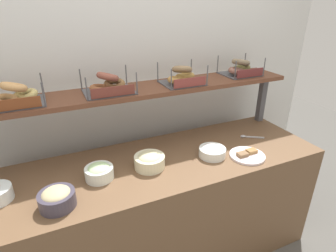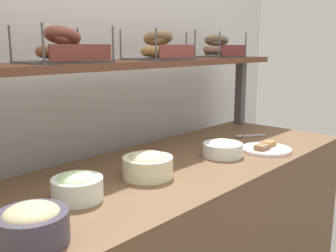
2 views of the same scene
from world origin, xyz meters
TOP-DOWN VIEW (x-y plane):
  - ground_plane at (0.00, 0.00)m, footprint 8.00×8.00m
  - back_wall at (0.00, 0.55)m, footprint 3.39×0.06m
  - deli_counter at (0.00, 0.00)m, footprint 2.19×0.70m
  - shelf_riser_right at (1.03, 0.27)m, footprint 0.05×0.05m
  - upper_shelf at (0.00, 0.27)m, footprint 2.15×0.32m
  - bowl_hummus at (-0.67, -0.18)m, footprint 0.18×0.18m
  - bowl_cream_cheese at (0.32, -0.08)m, footprint 0.18×0.18m
  - bowl_potato_salad at (-0.11, -0.04)m, footprint 0.19×0.19m
  - bowl_scallion_spread at (-0.43, -0.03)m, footprint 0.17×0.17m
  - serving_plate_white at (0.54, -0.19)m, footprint 0.24×0.24m
  - serving_spoon_near_plate at (0.73, 0.04)m, footprint 0.16×0.11m
  - bagel_basket_sesame at (-0.79, 0.26)m, footprint 0.30×0.25m
  - bagel_basket_cinnamon_raisin at (-0.27, 0.26)m, footprint 0.31×0.25m
  - bagel_basket_everything at (0.25, 0.25)m, footprint 0.28×0.25m
  - bagel_basket_poppy at (0.78, 0.29)m, footprint 0.28×0.26m

SIDE VIEW (x-z plane):
  - ground_plane at x=0.00m, z-range 0.00..0.00m
  - deli_counter at x=0.00m, z-range 0.00..0.85m
  - serving_spoon_near_plate at x=0.73m, z-range 0.85..0.86m
  - serving_plate_white at x=0.54m, z-range 0.84..0.88m
  - bowl_cream_cheese at x=0.32m, z-range 0.85..0.93m
  - bowl_scallion_spread at x=-0.43m, z-range 0.85..0.94m
  - bowl_potato_salad at x=-0.11m, z-range 0.85..0.95m
  - bowl_hummus at x=-0.67m, z-range 0.85..0.95m
  - shelf_riser_right at x=1.03m, z-range 0.85..1.25m
  - back_wall at x=0.00m, z-range 0.00..2.40m
  - upper_shelf at x=0.00m, z-range 1.25..1.28m
  - bagel_basket_poppy at x=0.78m, z-range 1.26..1.40m
  - bagel_basket_cinnamon_raisin at x=-0.27m, z-range 1.26..1.40m
  - bagel_basket_everything at x=0.25m, z-range 1.26..1.40m
  - bagel_basket_sesame at x=-0.79m, z-range 1.26..1.40m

